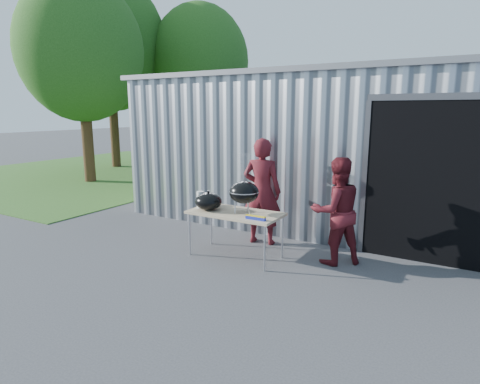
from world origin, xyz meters
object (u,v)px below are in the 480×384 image
Objects in this scene: person_cook at (262,191)px; folding_table at (235,214)px; person_bystander at (336,211)px; kettle_grill at (244,188)px.

folding_table is at bearing 77.11° from person_cook.
person_bystander is at bearing 158.73° from person_cook.
person_bystander is (1.31, 0.58, -0.33)m from kettle_grill.
person_cook is 1.47m from person_bystander.
person_bystander is at bearing 23.98° from kettle_grill.
folding_table is 1.58m from person_bystander.
person_bystander is (1.48, 0.55, 0.12)m from folding_table.
kettle_grill is at bearing 88.53° from person_cook.
person_cook is at bearing 98.52° from kettle_grill.
folding_table is at bearing -21.77° from person_bystander.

